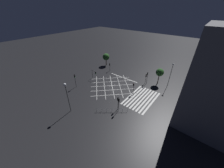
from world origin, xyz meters
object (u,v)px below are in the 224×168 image
traffic_light_median_north (94,73)px  traffic_light_se_cross (147,76)px  street_lamp_west (172,71)px  traffic_light_se_main (146,77)px  traffic_light_median_south (134,86)px  street_tree_far (106,57)px  traffic_light_sw_main (119,102)px  traffic_light_sw_cross (118,101)px  traffic_light_ne_main (110,66)px  street_lamp_east (66,90)px  traffic_light_nw_cross (75,78)px  street_tree_near (160,72)px

traffic_light_median_north → traffic_light_se_cross: bearing=28.9°
street_lamp_west → traffic_light_se_main: bearing=111.8°
traffic_light_median_north → traffic_light_median_south: 15.28m
traffic_light_se_cross → street_tree_far: bearing=-9.3°
traffic_light_median_south → street_lamp_west: (10.49, -6.90, 3.21)m
traffic_light_sw_main → traffic_light_se_cross: bearing=1.3°
traffic_light_median_south → traffic_light_sw_main: size_ratio=0.89×
traffic_light_se_main → street_lamp_west: (2.68, -6.68, 3.32)m
traffic_light_median_south → traffic_light_se_main: bearing=-91.6°
traffic_light_sw_cross → traffic_light_median_north: bearing=-24.7°
traffic_light_ne_main → traffic_light_se_cross: traffic_light_se_cross is taller
street_lamp_east → traffic_light_median_south: bearing=-27.2°
traffic_light_ne_main → street_lamp_west: 22.67m
traffic_light_median_north → traffic_light_se_cross: traffic_light_se_cross is taller
street_lamp_east → street_lamp_west: street_lamp_east is taller
traffic_light_nw_cross → street_tree_far: street_tree_far is taller
traffic_light_se_cross → traffic_light_nw_cross: bearing=43.7°
traffic_light_ne_main → street_lamp_east: street_lamp_east is taller
traffic_light_sw_cross → traffic_light_sw_main: (-0.52, -0.63, 0.19)m
traffic_light_sw_main → street_lamp_east: size_ratio=0.48×
traffic_light_se_main → traffic_light_sw_main: 16.68m
traffic_light_se_cross → street_tree_near: size_ratio=0.78×
traffic_light_sw_main → street_lamp_east: bearing=128.5°
traffic_light_nw_cross → street_lamp_west: 30.07m
traffic_light_nw_cross → traffic_light_sw_main: size_ratio=1.15×
traffic_light_median_north → street_tree_far: (12.23, 5.09, 1.37)m
street_tree_near → traffic_light_median_north: bearing=120.8°
traffic_light_median_north → traffic_light_nw_cross: bearing=-97.9°
traffic_light_nw_cross → traffic_light_sw_main: traffic_light_nw_cross is taller
traffic_light_se_main → street_lamp_west: 7.93m
traffic_light_median_north → traffic_light_ne_main: traffic_light_median_north is taller
traffic_light_se_main → street_tree_far: bearing=-99.2°
traffic_light_nw_cross → traffic_light_ne_main: size_ratio=1.37×
traffic_light_ne_main → street_tree_far: (3.64, 5.02, 1.41)m
traffic_light_nw_cross → traffic_light_se_cross: size_ratio=1.06×
traffic_light_nw_cross → street_tree_near: bearing=43.1°
traffic_light_nw_cross → traffic_light_sw_main: (-0.33, -17.30, -0.40)m
street_tree_far → street_tree_near: bearing=-92.3°
street_tree_far → traffic_light_ne_main: bearing=-126.0°
street_lamp_east → street_tree_near: (26.51, -12.08, -2.13)m
traffic_light_median_south → traffic_light_se_cross: traffic_light_se_cross is taller
traffic_light_ne_main → traffic_light_sw_main: size_ratio=0.83×
traffic_light_ne_main → street_tree_near: street_tree_near is taller
traffic_light_se_cross → traffic_light_se_main: traffic_light_se_cross is taller
traffic_light_sw_cross → traffic_light_sw_main: bearing=140.5°
traffic_light_sw_cross → traffic_light_se_cross: (16.00, -0.27, 0.40)m
traffic_light_ne_main → street_lamp_east: bearing=16.2°
traffic_light_sw_cross → street_tree_far: street_tree_far is taller
traffic_light_sw_main → street_tree_near: 19.24m
traffic_light_sw_main → street_tree_far: bearing=46.9°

